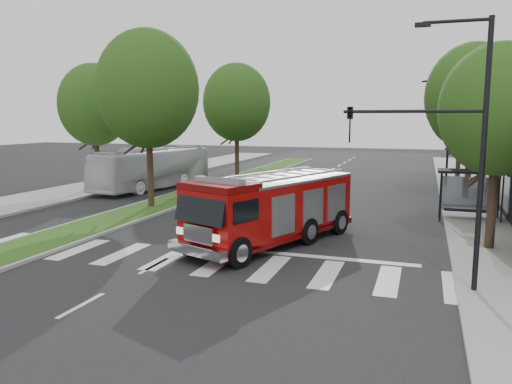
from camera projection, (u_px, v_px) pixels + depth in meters
ground at (202, 240)px, 21.46m from camera, size 140.00×140.00×0.00m
sidewalk_right at (492, 214)px, 26.85m from camera, size 5.00×80.00×0.15m
sidewalk_left at (75, 191)px, 35.42m from camera, size 5.00×80.00×0.15m
median at (228, 182)px, 40.22m from camera, size 3.00×50.00×0.15m
bus_shelter at (471, 181)px, 25.24m from camera, size 3.20×1.60×2.61m
tree_right_near at (499, 110)px, 18.88m from camera, size 4.40×4.40×8.05m
tree_right_mid at (473, 97)px, 29.98m from camera, size 5.60×5.60×9.72m
tree_right_far at (461, 110)px, 39.44m from camera, size 5.00×5.00×8.73m
tree_median_near at (148, 89)px, 27.99m from camera, size 5.80×5.80×10.16m
tree_median_far at (237, 102)px, 41.15m from camera, size 5.60×5.60×9.72m
tree_left_mid at (95, 105)px, 36.24m from camera, size 5.20×5.20×9.16m
streetlight_right_near at (451, 137)px, 14.45m from camera, size 4.08×0.22×8.00m
streetlight_right_far at (447, 128)px, 36.26m from camera, size 2.11×0.20×8.00m
fire_engine at (272, 209)px, 20.58m from camera, size 5.65×9.17×3.06m
city_bus at (153, 168)px, 36.92m from camera, size 4.27×11.40×3.10m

